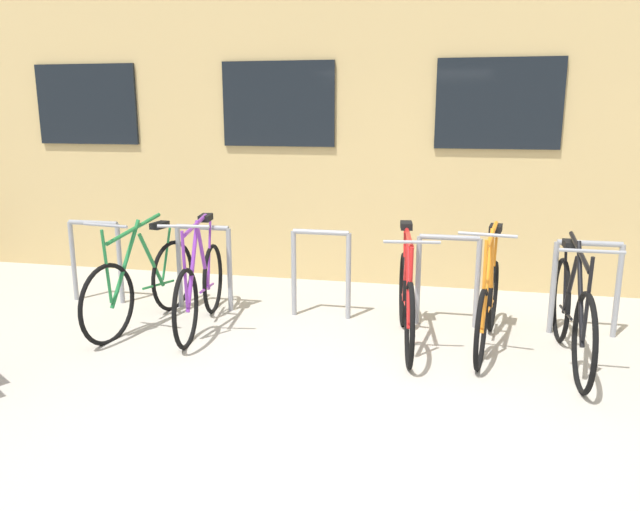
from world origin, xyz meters
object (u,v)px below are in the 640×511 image
bicycle_black (572,314)px  bicycle_purple (200,287)px  bicycle_orange (488,304)px  bicycle_green (143,284)px  bicycle_red (406,300)px

bicycle_black → bicycle_purple: size_ratio=1.09×
bicycle_black → bicycle_purple: bicycle_purple is taller
bicycle_orange → bicycle_green: (-3.14, -0.09, 0.01)m
bicycle_purple → bicycle_red: bearing=0.1°
bicycle_green → bicycle_purple: bicycle_purple is taller
bicycle_black → bicycle_orange: (-0.64, 0.20, -0.02)m
bicycle_green → bicycle_purple: 0.56m
bicycle_black → bicycle_purple: (-3.21, 0.15, -0.01)m
bicycle_orange → bicycle_purple: bicycle_orange is taller
bicycle_purple → bicycle_black: bearing=-2.6°
bicycle_black → bicycle_green: 3.78m
bicycle_green → bicycle_purple: (0.56, 0.03, -0.00)m
bicycle_orange → bicycle_green: bicycle_orange is taller
bicycle_purple → bicycle_orange: bearing=1.2°
bicycle_orange → bicycle_black: bearing=-17.7°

